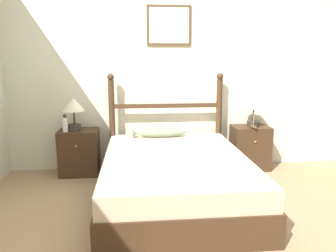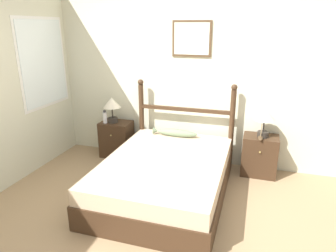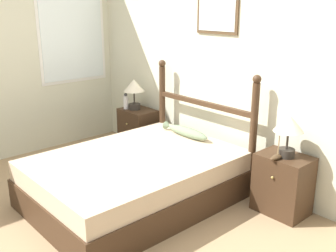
% 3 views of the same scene
% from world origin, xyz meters
% --- Properties ---
extents(ground_plane, '(16.00, 16.00, 0.00)m').
position_xyz_m(ground_plane, '(0.00, 0.00, 0.00)').
color(ground_plane, '#9E7F5B').
extents(wall_back, '(6.40, 0.08, 2.55)m').
position_xyz_m(wall_back, '(-0.00, 1.73, 1.28)').
color(wall_back, beige).
rests_on(wall_back, ground_plane).
extents(bed, '(1.42, 1.95, 0.47)m').
position_xyz_m(bed, '(-0.12, 0.63, 0.23)').
color(bed, '#3D2819').
rests_on(bed, ground_plane).
extents(headboard, '(1.43, 0.08, 1.23)m').
position_xyz_m(headboard, '(-0.12, 1.56, 0.67)').
color(headboard, '#3D2819').
rests_on(headboard, ground_plane).
extents(nightstand_left, '(0.47, 0.37, 0.56)m').
position_xyz_m(nightstand_left, '(-1.20, 1.50, 0.28)').
color(nightstand_left, '#3D2819').
rests_on(nightstand_left, ground_plane).
extents(nightstand_right, '(0.47, 0.37, 0.56)m').
position_xyz_m(nightstand_right, '(0.96, 1.50, 0.28)').
color(nightstand_right, '#3D2819').
rests_on(nightstand_right, ground_plane).
extents(table_lamp_left, '(0.27, 0.27, 0.39)m').
position_xyz_m(table_lamp_left, '(-1.24, 1.47, 0.84)').
color(table_lamp_left, '#2D2823').
rests_on(table_lamp_left, nightstand_left).
extents(table_lamp_right, '(0.27, 0.27, 0.39)m').
position_xyz_m(table_lamp_right, '(0.98, 1.48, 0.84)').
color(table_lamp_right, '#2D2823').
rests_on(table_lamp_right, nightstand_right).
extents(bottle, '(0.06, 0.06, 0.21)m').
position_xyz_m(bottle, '(-1.33, 1.41, 0.65)').
color(bottle, white).
rests_on(bottle, nightstand_left).
extents(model_boat, '(0.06, 0.21, 0.21)m').
position_xyz_m(model_boat, '(0.95, 1.39, 0.58)').
color(model_boat, '#4C3823').
rests_on(model_boat, nightstand_right).
extents(fish_pillow, '(0.65, 0.12, 0.11)m').
position_xyz_m(fish_pillow, '(-0.22, 1.40, 0.52)').
color(fish_pillow, gray).
rests_on(fish_pillow, bed).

